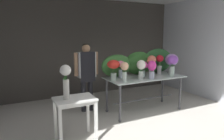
% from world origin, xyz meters
% --- Properties ---
extents(ground_plane, '(8.77, 8.77, 0.00)m').
position_xyz_m(ground_plane, '(0.00, 1.99, 0.00)').
color(ground_plane, beige).
extents(wall_back, '(5.67, 0.12, 2.92)m').
position_xyz_m(wall_back, '(0.00, 3.99, 1.46)').
color(wall_back, '#4C4742').
rests_on(wall_back, ground).
extents(wall_right, '(0.12, 4.11, 2.92)m').
position_xyz_m(wall_right, '(2.83, 1.99, 1.46)').
color(wall_right, silver).
rests_on(wall_right, ground).
extents(display_table_glass, '(1.91, 0.87, 0.87)m').
position_xyz_m(display_table_glass, '(0.54, 1.90, 0.73)').
color(display_table_glass, silver).
rests_on(display_table_glass, ground).
extents(side_table_white, '(0.70, 0.50, 0.79)m').
position_xyz_m(side_table_white, '(-1.40, 1.25, 0.67)').
color(side_table_white, white).
rests_on(side_table_white, ground).
extents(florist, '(0.60, 0.24, 1.66)m').
position_xyz_m(florist, '(-0.71, 2.52, 1.02)').
color(florist, '#232328').
rests_on(florist, ground).
extents(foliage_backdrop, '(2.11, 0.32, 0.64)m').
position_xyz_m(foliage_backdrop, '(0.60, 2.21, 1.16)').
color(foliage_backdrop, '#387033').
rests_on(foliage_backdrop, display_table_glass).
extents(vase_rosy_carnations, '(0.20, 0.20, 0.41)m').
position_xyz_m(vase_rosy_carnations, '(-0.06, 2.03, 1.13)').
color(vase_rosy_carnations, silver).
rests_on(vase_rosy_carnations, display_table_glass).
extents(vase_coral_peonies, '(0.24, 0.22, 0.50)m').
position_xyz_m(vase_coral_peonies, '(0.78, 1.96, 1.16)').
color(vase_coral_peonies, silver).
rests_on(vase_coral_peonies, display_table_glass).
extents(vase_ivory_roses, '(0.20, 0.20, 0.44)m').
position_xyz_m(vase_ivory_roses, '(0.29, 1.69, 1.14)').
color(vase_ivory_roses, silver).
rests_on(vase_ivory_roses, display_table_glass).
extents(vase_fuchsia_dahlias, '(0.23, 0.21, 0.38)m').
position_xyz_m(vase_fuchsia_dahlias, '(0.50, 1.91, 1.09)').
color(vase_fuchsia_dahlias, silver).
rests_on(vase_fuchsia_dahlias, display_table_glass).
extents(vase_peach_ranunculus, '(0.18, 0.18, 0.43)m').
position_xyz_m(vase_peach_ranunculus, '(-0.16, 1.67, 1.13)').
color(vase_peach_ranunculus, silver).
rests_on(vase_peach_ranunculus, display_table_glass).
extents(vase_magenta_lilies, '(0.20, 0.20, 0.43)m').
position_xyz_m(vase_magenta_lilies, '(0.55, 1.63, 1.11)').
color(vase_magenta_lilies, silver).
rests_on(vase_magenta_lilies, display_table_glass).
extents(vase_crimson_snapdragons, '(0.19, 0.19, 0.49)m').
position_xyz_m(vase_crimson_snapdragons, '(1.07, 2.00, 1.15)').
color(vase_crimson_snapdragons, silver).
rests_on(vase_crimson_snapdragons, display_table_glass).
extents(vase_violet_tulips, '(0.25, 0.25, 0.51)m').
position_xyz_m(vase_violet_tulips, '(1.18, 1.65, 1.20)').
color(vase_violet_tulips, silver).
rests_on(vase_violet_tulips, display_table_glass).
extents(vase_scarlet_hydrangea, '(0.28, 0.28, 0.46)m').
position_xyz_m(vase_scarlet_hydrangea, '(-0.32, 1.88, 1.17)').
color(vase_scarlet_hydrangea, silver).
rests_on(vase_scarlet_hydrangea, display_table_glass).
extents(vase_lilac_stock, '(0.33, 0.33, 0.52)m').
position_xyz_m(vase_lilac_stock, '(1.38, 1.90, 1.20)').
color(vase_lilac_stock, silver).
rests_on(vase_lilac_stock, display_table_glass).
extents(vase_white_roses_tall, '(0.19, 0.19, 0.60)m').
position_xyz_m(vase_white_roses_tall, '(-1.54, 1.25, 1.13)').
color(vase_white_roses_tall, silver).
rests_on(vase_white_roses_tall, side_table_white).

